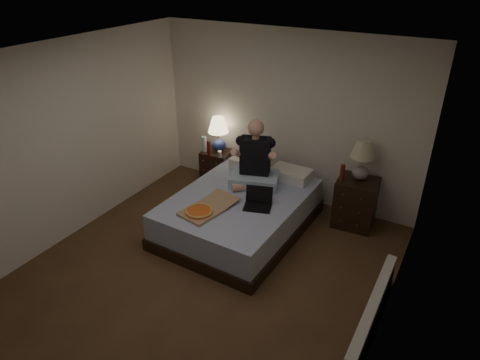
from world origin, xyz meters
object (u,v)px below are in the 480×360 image
Objects in this scene: laptop at (258,200)px; water_bottle at (204,144)px; person at (255,154)px; beer_bottle_right at (342,173)px; radiator at (371,316)px; pizza_box at (199,212)px; beer_bottle_left at (209,148)px; nightstand_left at (217,167)px; lamp_left at (218,134)px; lamp_right at (362,160)px; nightstand_right at (355,203)px; bed at (240,213)px; soda_can at (220,154)px.

water_bottle is at bearing 127.96° from laptop.
person is 0.71m from laptop.
radiator is at bearing -61.92° from beer_bottle_right.
pizza_box is at bearing 172.62° from radiator.
beer_bottle_left is at bearing -27.91° from water_bottle.
nightstand_left is 0.36× the size of radiator.
pizza_box is (0.93, -1.50, -0.15)m from water_bottle.
laptop reaches higher than pizza_box.
nightstand_left is at bearing 30.49° from water_bottle.
lamp_left reaches higher than pizza_box.
lamp_right reaches higher than pizza_box.
beer_bottle_left is at bearing 178.28° from nightstand_right.
person is at bearing -22.06° from beer_bottle_left.
pizza_box reaches higher than bed.
bed is 1.20m from soda_can.
nightstand_right is (2.29, -0.08, 0.06)m from nightstand_left.
beer_bottle_right is 1.95m from pizza_box.
lamp_left is 0.35× the size of radiator.
bed is 2.20× the size of person.
bed is 1.46m from beer_bottle_right.
nightstand_right reaches higher than pizza_box.
water_bottle is at bearing -145.13° from lamp_left.
soda_can is at bearing 179.12° from beer_bottle_right.
lamp_left is at bearing 34.87° from water_bottle.
water_bottle reaches higher than pizza_box.
lamp_right is at bearing 40.25° from beer_bottle_right.
lamp_left is at bearing 147.08° from radiator.
beer_bottle_left is 0.25× the size of person.
soda_can is 0.11× the size of person.
lamp_left reaches higher than bed.
bed is 8.20× the size of water_bottle.
nightstand_right is 2.02× the size of laptop.
water_bottle is 0.74× the size of laptop.
lamp_left is 2.24× the size of water_bottle.
water_bottle reaches higher than laptop.
lamp_right is at bearing 30.14° from laptop.
water_bottle reaches higher than nightstand_left.
soda_can is at bearing -51.42° from nightstand_left.
beer_bottle_right is at bearing 57.47° from pizza_box.
lamp_left is 1.73m from laptop.
pizza_box is (-1.52, -1.52, 0.21)m from nightstand_right.
bed is 1.36m from beer_bottle_left.
beer_bottle_left is 0.30× the size of pizza_box.
beer_bottle_right is 2.02m from radiator.
lamp_left is (-2.27, 0.11, 0.51)m from nightstand_right.
person is (0.01, 0.39, 0.72)m from bed.
lamp_right is 5.60× the size of soda_can.
soda_can is at bearing -11.43° from water_bottle.
radiator is at bearing -72.64° from nightstand_right.
beer_bottle_right is at bearing -0.88° from soda_can.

